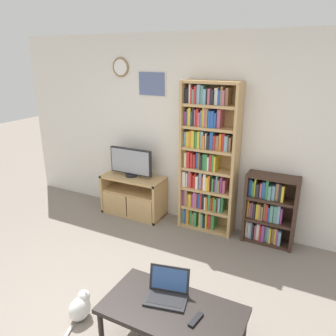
{
  "coord_description": "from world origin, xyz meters",
  "views": [
    {
      "loc": [
        1.64,
        -1.75,
        2.3
      ],
      "look_at": [
        0.1,
        1.27,
        1.14
      ],
      "focal_mm": 35.0,
      "sensor_mm": 36.0,
      "label": 1
    }
  ],
  "objects_px": {
    "television": "(131,162)",
    "bookshelf_short": "(268,210)",
    "bookshelf_tall": "(207,160)",
    "coffee_table": "(172,313)",
    "remote_near_laptop": "(196,320)",
    "cat": "(81,307)",
    "tv_stand": "(133,195)",
    "laptop": "(167,291)"
  },
  "relations": [
    {
      "from": "television",
      "to": "bookshelf_short",
      "type": "height_order",
      "value": "television"
    },
    {
      "from": "bookshelf_tall",
      "to": "coffee_table",
      "type": "relative_size",
      "value": 1.8
    },
    {
      "from": "coffee_table",
      "to": "remote_near_laptop",
      "type": "height_order",
      "value": "remote_near_laptop"
    },
    {
      "from": "television",
      "to": "bookshelf_short",
      "type": "distance_m",
      "value": 2.03
    },
    {
      "from": "bookshelf_short",
      "to": "cat",
      "type": "bearing_deg",
      "value": -120.3
    },
    {
      "from": "bookshelf_short",
      "to": "cat",
      "type": "distance_m",
      "value": 2.49
    },
    {
      "from": "bookshelf_tall",
      "to": "coffee_table",
      "type": "bearing_deg",
      "value": -76.2
    },
    {
      "from": "remote_near_laptop",
      "to": "television",
      "type": "bearing_deg",
      "value": 141.9
    },
    {
      "from": "television",
      "to": "bookshelf_short",
      "type": "relative_size",
      "value": 0.73
    },
    {
      "from": "television",
      "to": "coffee_table",
      "type": "distance_m",
      "value": 2.6
    },
    {
      "from": "television",
      "to": "cat",
      "type": "xyz_separation_m",
      "value": [
        0.75,
        -2.04,
        -0.7
      ]
    },
    {
      "from": "tv_stand",
      "to": "coffee_table",
      "type": "distance_m",
      "value": 2.53
    },
    {
      "from": "coffee_table",
      "to": "laptop",
      "type": "distance_m",
      "value": 0.17
    },
    {
      "from": "laptop",
      "to": "bookshelf_short",
      "type": "bearing_deg",
      "value": 64.83
    },
    {
      "from": "coffee_table",
      "to": "cat",
      "type": "relative_size",
      "value": 2.51
    },
    {
      "from": "laptop",
      "to": "remote_near_laptop",
      "type": "relative_size",
      "value": 2.32
    },
    {
      "from": "coffee_table",
      "to": "remote_near_laptop",
      "type": "distance_m",
      "value": 0.22
    },
    {
      "from": "remote_near_laptop",
      "to": "bookshelf_short",
      "type": "bearing_deg",
      "value": 95.34
    },
    {
      "from": "tv_stand",
      "to": "cat",
      "type": "height_order",
      "value": "tv_stand"
    },
    {
      "from": "cat",
      "to": "laptop",
      "type": "bearing_deg",
      "value": 16.99
    },
    {
      "from": "bookshelf_short",
      "to": "remote_near_laptop",
      "type": "xyz_separation_m",
      "value": [
        -0.13,
        -2.09,
        -0.02
      ]
    },
    {
      "from": "laptop",
      "to": "cat",
      "type": "distance_m",
      "value": 0.9
    },
    {
      "from": "television",
      "to": "bookshelf_short",
      "type": "xyz_separation_m",
      "value": [
        1.99,
        0.09,
        -0.37
      ]
    },
    {
      "from": "bookshelf_short",
      "to": "cat",
      "type": "height_order",
      "value": "bookshelf_short"
    },
    {
      "from": "bookshelf_tall",
      "to": "cat",
      "type": "height_order",
      "value": "bookshelf_tall"
    },
    {
      "from": "bookshelf_tall",
      "to": "bookshelf_short",
      "type": "xyz_separation_m",
      "value": [
        0.85,
        0.01,
        -0.55
      ]
    },
    {
      "from": "television",
      "to": "bookshelf_tall",
      "type": "relative_size",
      "value": 0.33
    },
    {
      "from": "bookshelf_short",
      "to": "laptop",
      "type": "distance_m",
      "value": 2.01
    },
    {
      "from": "coffee_table",
      "to": "remote_near_laptop",
      "type": "relative_size",
      "value": 6.79
    },
    {
      "from": "laptop",
      "to": "coffee_table",
      "type": "bearing_deg",
      "value": -59.39
    },
    {
      "from": "bookshelf_tall",
      "to": "television",
      "type": "bearing_deg",
      "value": -175.65
    },
    {
      "from": "television",
      "to": "laptop",
      "type": "xyz_separation_m",
      "value": [
        1.55,
        -1.86,
        -0.34
      ]
    },
    {
      "from": "laptop",
      "to": "television",
      "type": "bearing_deg",
      "value": 117.26
    },
    {
      "from": "tv_stand",
      "to": "coffee_table",
      "type": "relative_size",
      "value": 0.85
    },
    {
      "from": "remote_near_laptop",
      "to": "cat",
      "type": "distance_m",
      "value": 1.16
    },
    {
      "from": "tv_stand",
      "to": "laptop",
      "type": "xyz_separation_m",
      "value": [
        1.52,
        -1.84,
        0.18
      ]
    },
    {
      "from": "television",
      "to": "laptop",
      "type": "relative_size",
      "value": 1.77
    },
    {
      "from": "tv_stand",
      "to": "remote_near_laptop",
      "type": "bearing_deg",
      "value": -47.19
    },
    {
      "from": "bookshelf_tall",
      "to": "remote_near_laptop",
      "type": "xyz_separation_m",
      "value": [
        0.72,
        -2.08,
        -0.57
      ]
    },
    {
      "from": "tv_stand",
      "to": "coffee_table",
      "type": "bearing_deg",
      "value": -50.23
    },
    {
      "from": "television",
      "to": "remote_near_laptop",
      "type": "distance_m",
      "value": 2.76
    },
    {
      "from": "bookshelf_tall",
      "to": "tv_stand",
      "type": "bearing_deg",
      "value": -174.46
    }
  ]
}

